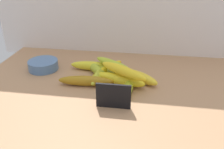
# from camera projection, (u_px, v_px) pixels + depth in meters

# --- Properties ---
(counter_top) EXTENTS (1.10, 0.76, 0.03)m
(counter_top) POSITION_uv_depth(u_px,v_px,m) (117.00, 96.00, 0.85)
(counter_top) COLOR tan
(counter_top) RESTS_ON ground
(chalkboard_sign) EXTENTS (0.11, 0.02, 0.08)m
(chalkboard_sign) POSITION_uv_depth(u_px,v_px,m) (113.00, 97.00, 0.74)
(chalkboard_sign) COLOR black
(chalkboard_sign) RESTS_ON counter_top
(fruit_bowl) EXTENTS (0.12, 0.12, 0.04)m
(fruit_bowl) POSITION_uv_depth(u_px,v_px,m) (43.00, 65.00, 1.00)
(fruit_bowl) COLOR #5073A2
(fruit_bowl) RESTS_ON counter_top
(banana_0) EXTENTS (0.04, 0.16, 0.03)m
(banana_0) POSITION_uv_depth(u_px,v_px,m) (129.00, 87.00, 0.84)
(banana_0) COLOR #A5BB26
(banana_0) RESTS_ON counter_top
(banana_1) EXTENTS (0.21, 0.09, 0.04)m
(banana_1) POSITION_uv_depth(u_px,v_px,m) (119.00, 79.00, 0.88)
(banana_1) COLOR yellow
(banana_1) RESTS_ON counter_top
(banana_2) EXTENTS (0.12, 0.14, 0.04)m
(banana_2) POSITION_uv_depth(u_px,v_px,m) (97.00, 69.00, 0.97)
(banana_2) COLOR #A8B62A
(banana_2) RESTS_ON counter_top
(banana_3) EXTENTS (0.12, 0.20, 0.04)m
(banana_3) POSITION_uv_depth(u_px,v_px,m) (107.00, 69.00, 0.97)
(banana_3) COLOR yellow
(banana_3) RESTS_ON counter_top
(banana_4) EXTENTS (0.21, 0.06, 0.04)m
(banana_4) POSITION_uv_depth(u_px,v_px,m) (86.00, 81.00, 0.88)
(banana_4) COLOR #9D7116
(banana_4) RESTS_ON counter_top
(banana_5) EXTENTS (0.15, 0.15, 0.04)m
(banana_5) POSITION_uv_depth(u_px,v_px,m) (113.00, 72.00, 0.94)
(banana_5) COLOR gold
(banana_5) RESTS_ON counter_top
(banana_6) EXTENTS (0.15, 0.12, 0.04)m
(banana_6) POSITION_uv_depth(u_px,v_px,m) (140.00, 77.00, 0.90)
(banana_6) COLOR yellow
(banana_6) RESTS_ON counter_top
(banana_7) EXTENTS (0.05, 0.17, 0.03)m
(banana_7) POSITION_uv_depth(u_px,v_px,m) (99.00, 75.00, 0.92)
(banana_7) COLOR gold
(banana_7) RESTS_ON counter_top
(banana_8) EXTENTS (0.19, 0.04, 0.04)m
(banana_8) POSITION_uv_depth(u_px,v_px,m) (93.00, 66.00, 0.99)
(banana_8) COLOR yellow
(banana_8) RESTS_ON counter_top
(banana_9) EXTENTS (0.19, 0.14, 0.04)m
(banana_9) POSITION_uv_depth(u_px,v_px,m) (123.00, 71.00, 0.86)
(banana_9) COLOR yellow
(banana_9) RESTS_ON banana_1
(banana_10) EXTENTS (0.18, 0.14, 0.03)m
(banana_10) POSITION_uv_depth(u_px,v_px,m) (114.00, 65.00, 0.92)
(banana_10) COLOR #B1C52F
(banana_10) RESTS_ON banana_5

